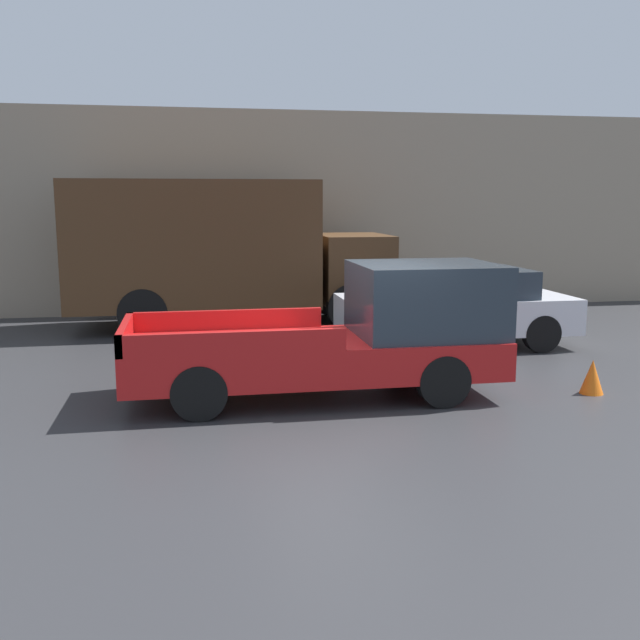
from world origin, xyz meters
TOP-DOWN VIEW (x-y plane):
  - ground_plane at (0.00, 0.00)m, footprint 60.00×60.00m
  - building_wall at (0.00, 8.76)m, footprint 28.00×0.15m
  - pickup_truck at (0.10, 0.26)m, footprint 5.57×2.03m
  - car at (2.98, 3.43)m, footprint 4.64×1.96m
  - delivery_truck at (-1.69, 6.61)m, footprint 7.33×2.47m
  - traffic_cone at (3.70, -0.37)m, footprint 0.36×0.36m

SIDE VIEW (x-z plane):
  - ground_plane at x=0.00m, z-range 0.00..0.00m
  - traffic_cone at x=3.70m, z-range 0.00..0.53m
  - car at x=2.98m, z-range 0.03..1.60m
  - pickup_truck at x=0.10m, z-range -0.06..1.93m
  - delivery_truck at x=-1.69m, z-range 0.13..3.50m
  - building_wall at x=0.00m, z-range 0.00..5.22m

